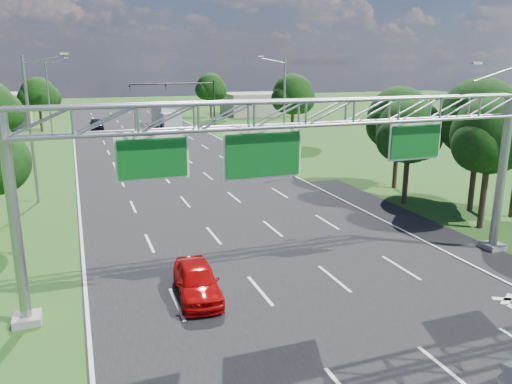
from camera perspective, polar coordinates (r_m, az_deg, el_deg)
name	(u,v)px	position (r m, az deg, el deg)	size (l,w,h in m)	color
ground	(198,189)	(39.11, -6.60, 0.39)	(220.00, 220.00, 0.00)	#2E5419
road	(198,189)	(39.11, -6.60, 0.39)	(18.00, 180.00, 0.02)	black
road_flare	(446,239)	(29.77, 20.91, -5.08)	(3.00, 30.00, 0.02)	black
sign_gantry	(304,127)	(21.13, 5.47, 7.35)	(23.50, 1.00, 9.56)	gray
traffic_signal	(190,94)	(73.85, -7.52, 11.08)	(12.21, 0.24, 7.00)	black
streetlight_l_near	(33,123)	(37.22, -24.15, 7.24)	(2.97, 0.22, 10.16)	gray
streetlight_l_far	(50,93)	(72.07, -22.50, 10.37)	(2.97, 0.22, 10.16)	gray
streetlight_r_mid	(283,103)	(51.16, 3.06, 10.14)	(2.97, 0.22, 10.16)	gray
tree_cluster_right	(456,129)	(35.39, 21.92, 6.71)	(9.91, 14.60, 8.68)	#2D2116
tree_verge_lc	(39,96)	(77.21, -23.55, 10.02)	(5.76, 4.80, 7.62)	#2D2116
tree_verge_rd	(293,96)	(60.41, 4.27, 10.86)	(5.76, 4.80, 8.28)	#2D2116
tree_verge_re	(211,88)	(88.07, -5.17, 11.71)	(5.76, 4.80, 7.84)	#2D2116
building_right	(257,104)	(95.04, 0.12, 10.05)	(12.00, 9.00, 4.00)	gray
red_coupe	(197,281)	(21.21, -6.76, -10.04)	(1.72, 4.27, 1.46)	#BB0808
car_queue_a	(157,144)	(58.07, -11.22, 5.45)	(1.64, 4.04, 1.17)	white
car_queue_b	(147,138)	(62.30, -12.33, 6.10)	(2.28, 4.94, 1.37)	black
car_queue_c	(96,124)	(77.47, -17.77, 7.42)	(1.85, 4.61, 1.57)	black
box_truck	(166,116)	(77.67, -10.22, 8.59)	(3.22, 9.58, 3.57)	silver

